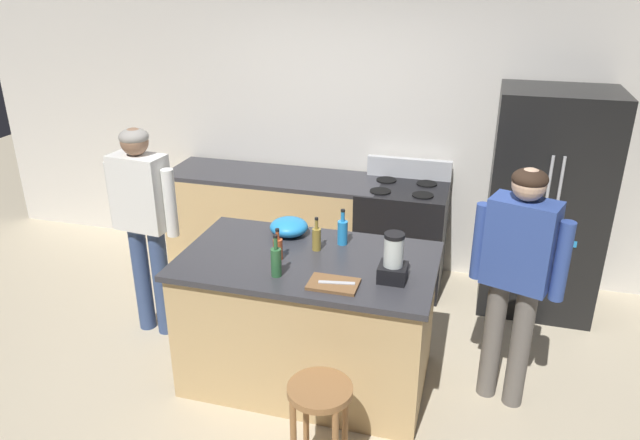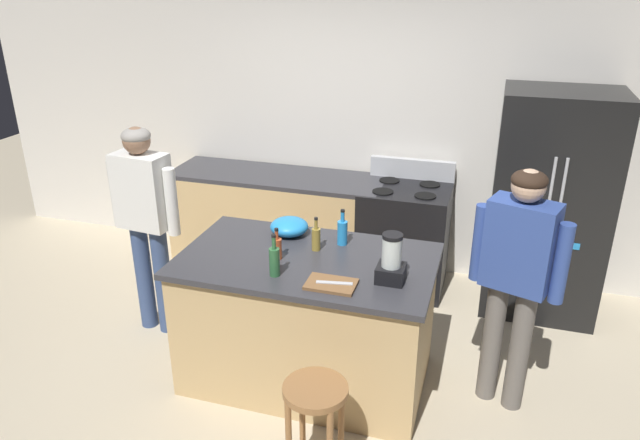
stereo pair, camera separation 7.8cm
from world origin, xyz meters
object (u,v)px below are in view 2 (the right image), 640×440
Objects in this scene: person_by_sink_right at (517,269)px; bar_stool at (315,407)px; bottle_soda at (342,232)px; bottle_olive_oil at (274,261)px; kitchen_island at (307,319)px; cutting_board at (331,284)px; mixing_bowl at (289,227)px; blender_appliance at (391,262)px; bottle_vinegar at (316,238)px; chef_knife at (334,283)px; bottle_cooking_sauce at (277,248)px; stove_range at (404,237)px; person_by_island_left at (145,212)px; refrigerator at (549,205)px.

bar_stool is (-0.99, -0.98, -0.51)m from person_by_sink_right.
bottle_soda is (-0.15, 1.12, 0.55)m from bar_stool.
person_by_sink_right is 1.49m from bottle_olive_oil.
kitchen_island is 5.61× the size of cutting_board.
bar_stool is 2.29× the size of mixing_bowl.
bar_stool is 2.01× the size of blender_appliance.
person_by_sink_right is at bearing 16.18° from bottle_olive_oil.
bottle_vinegar is (-0.30, 0.98, 0.54)m from bar_stool.
cutting_board is (-1.06, -0.44, -0.04)m from person_by_sink_right.
bar_stool is at bearing -94.90° from chef_knife.
bottle_cooking_sauce is (-1.50, -0.20, 0.03)m from person_by_sink_right.
bottle_cooking_sauce is 0.79× the size of mixing_bowl.
mixing_bowl reaches higher than kitchen_island.
blender_appliance is at bearing -5.87° from bottle_cooking_sauce.
chef_knife is at bearing -48.25° from kitchen_island.
person_by_sink_right is 5.29× the size of blender_appliance.
bottle_olive_oil reaches higher than mixing_bowl.
person_by_island_left is (-1.77, -1.27, 0.53)m from stove_range.
bottle_olive_oil is 1.17× the size of bottle_vinegar.
refrigerator is 2.07m from bottle_vinegar.
refrigerator is 1.25m from stove_range.
bottle_vinegar is at bearing 71.89° from bottle_olive_oil.
stove_range is 4.76× the size of bottle_vinegar.
stove_range reaches higher than cutting_board.
bottle_olive_oil reaches higher than kitchen_island.
stove_range is at bearing 74.20° from bottle_vinegar.
bar_stool is at bearing -135.43° from person_by_sink_right.
refrigerator is at bearing 61.85° from bar_stool.
stove_range is at bearing 69.38° from bottle_cooking_sauce.
person_by_island_left is 1.38m from bottle_vinegar.
bottle_olive_oil is 1.01× the size of mixing_bowl.
cutting_board is at bearing -29.31° from bottle_cooking_sauce.
mixing_bowl is (-0.12, 0.60, -0.04)m from bottle_olive_oil.
bottle_olive_oil is 0.62m from mixing_bowl.
person_by_sink_right reaches higher than kitchen_island.
blender_appliance is at bearing 11.39° from bottle_olive_oil.
kitchen_island is 6.19× the size of mixing_bowl.
refrigerator is 2.35m from bottle_cooking_sauce.
bar_stool is 0.72m from chef_knife.
refrigerator is 6.00× the size of blender_appliance.
blender_appliance is 1.41× the size of chef_knife.
mixing_bowl reaches higher than bar_stool.
bar_stool is (0.32, -0.84, 0.01)m from kitchen_island.
cutting_board is (0.09, -0.58, -0.08)m from bottle_soda.
bottle_cooking_sauce reaches higher than cutting_board.
bottle_cooking_sauce is at bearing 141.87° from chef_knife.
person_by_island_left is 1.71m from cutting_board.
refrigerator reaches higher than person_by_island_left.
bottle_soda reaches higher than bottle_cooking_sauce.
kitchen_island is 0.62m from cutting_board.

